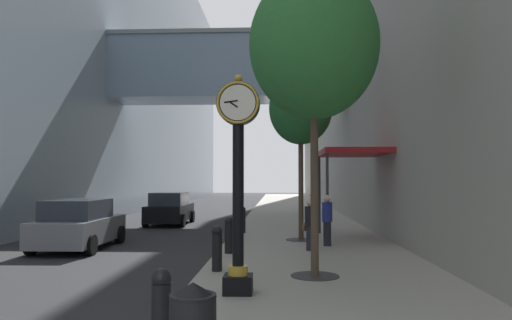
# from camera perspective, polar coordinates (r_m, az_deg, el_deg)

# --- Properties ---
(ground_plane) EXTENTS (110.00, 110.00, 0.00)m
(ground_plane) POSITION_cam_1_polar(r_m,az_deg,el_deg) (30.19, -0.95, -6.73)
(ground_plane) COLOR #262628
(ground_plane) RESTS_ON ground
(sidewalk_right) EXTENTS (5.88, 80.00, 0.14)m
(sidewalk_right) POSITION_cam_1_polar(r_m,az_deg,el_deg) (33.14, 4.49, -6.21)
(sidewalk_right) COLOR #9E998E
(sidewalk_right) RESTS_ON ground
(building_block_left) EXTENTS (23.16, 80.00, 24.50)m
(building_block_left) POSITION_cam_1_polar(r_m,az_deg,el_deg) (37.28, -20.50, 13.22)
(building_block_left) COLOR #93A8B7
(building_block_left) RESTS_ON ground
(street_clock) EXTENTS (0.84, 0.55, 4.24)m
(street_clock) POSITION_cam_1_polar(r_m,az_deg,el_deg) (9.38, -2.11, -1.49)
(street_clock) COLOR black
(street_clock) RESTS_ON sidewalk_right
(bollard_nearest) EXTENTS (0.26, 0.26, 1.08)m
(bollard_nearest) POSITION_cam_1_polar(r_m,az_deg,el_deg) (6.44, -11.11, -16.85)
(bollard_nearest) COLOR black
(bollard_nearest) RESTS_ON sidewalk_right
(bollard_third) EXTENTS (0.26, 0.26, 1.08)m
(bollard_third) POSITION_cam_1_polar(r_m,az_deg,el_deg) (11.80, -4.61, -10.20)
(bollard_third) COLOR black
(bollard_third) RESTS_ON sidewalk_right
(bollard_fourth) EXTENTS (0.26, 0.26, 1.08)m
(bollard_fourth) POSITION_cam_1_polar(r_m,az_deg,el_deg) (14.53, -3.22, -8.72)
(bollard_fourth) COLOR black
(bollard_fourth) RESTS_ON sidewalk_right
(bollard_fifth) EXTENTS (0.26, 0.26, 1.08)m
(bollard_fifth) POSITION_cam_1_polar(r_m,az_deg,el_deg) (17.27, -2.27, -7.70)
(bollard_fifth) COLOR black
(bollard_fifth) RESTS_ON sidewalk_right
(bollard_sixth) EXTENTS (0.26, 0.26, 1.08)m
(bollard_sixth) POSITION_cam_1_polar(r_m,az_deg,el_deg) (20.02, -1.59, -6.96)
(bollard_sixth) COLOR black
(bollard_sixth) RESTS_ON sidewalk_right
(street_tree_near) EXTENTS (2.98, 2.98, 7.00)m
(street_tree_near) POSITION_cam_1_polar(r_m,az_deg,el_deg) (11.52, 6.81, 13.20)
(street_tree_near) COLOR #333335
(street_tree_near) RESTS_ON sidewalk_right
(street_tree_mid_near) EXTENTS (2.31, 2.31, 6.12)m
(street_tree_mid_near) POSITION_cam_1_polar(r_m,az_deg,el_deg) (17.85, 5.28, 5.99)
(street_tree_mid_near) COLOR #333335
(street_tree_mid_near) RESTS_ON sidewalk_right
(pedestrian_walking) EXTENTS (0.48, 0.52, 1.59)m
(pedestrian_walking) POSITION_cam_1_polar(r_m,az_deg,el_deg) (15.15, 6.39, -7.44)
(pedestrian_walking) COLOR #23232D
(pedestrian_walking) RESTS_ON sidewalk_right
(pedestrian_by_clock) EXTENTS (0.45, 0.45, 1.68)m
(pedestrian_by_clock) POSITION_cam_1_polar(r_m,az_deg,el_deg) (16.26, 8.37, -6.87)
(pedestrian_by_clock) COLOR #23232D
(pedestrian_by_clock) RESTS_ON sidewalk_right
(storefront_awning) EXTENTS (2.40, 3.60, 3.30)m
(storefront_awning) POSITION_cam_1_polar(r_m,az_deg,el_deg) (18.57, 11.18, 0.68)
(storefront_awning) COLOR maroon
(storefront_awning) RESTS_ON sidewalk_right
(car_black_near) EXTENTS (2.11, 4.47, 1.66)m
(car_black_near) POSITION_cam_1_polar(r_m,az_deg,el_deg) (25.53, -10.10, -5.69)
(car_black_near) COLOR black
(car_black_near) RESTS_ON ground
(car_grey_mid) EXTENTS (2.15, 4.27, 1.66)m
(car_grey_mid) POSITION_cam_1_polar(r_m,az_deg,el_deg) (17.43, -20.13, -7.18)
(car_grey_mid) COLOR slate
(car_grey_mid) RESTS_ON ground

